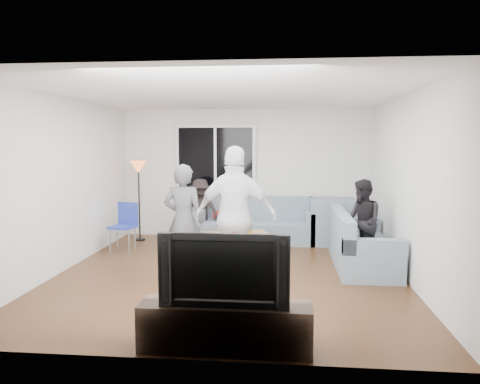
# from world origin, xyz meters

# --- Properties ---
(floor) EXTENTS (5.00, 5.50, 0.04)m
(floor) POSITION_xyz_m (0.00, 0.00, -0.02)
(floor) COLOR #56351C
(floor) RESTS_ON ground
(ceiling) EXTENTS (5.00, 5.50, 0.04)m
(ceiling) POSITION_xyz_m (0.00, 0.00, 2.62)
(ceiling) COLOR white
(ceiling) RESTS_ON ground
(wall_back) EXTENTS (5.00, 0.04, 2.60)m
(wall_back) POSITION_xyz_m (0.00, 2.77, 1.30)
(wall_back) COLOR silver
(wall_back) RESTS_ON ground
(wall_front) EXTENTS (5.00, 0.04, 2.60)m
(wall_front) POSITION_xyz_m (0.00, -2.77, 1.30)
(wall_front) COLOR silver
(wall_front) RESTS_ON ground
(wall_left) EXTENTS (0.04, 5.50, 2.60)m
(wall_left) POSITION_xyz_m (-2.52, 0.00, 1.30)
(wall_left) COLOR silver
(wall_left) RESTS_ON ground
(wall_right) EXTENTS (0.04, 5.50, 2.60)m
(wall_right) POSITION_xyz_m (2.52, 0.00, 1.30)
(wall_right) COLOR silver
(wall_right) RESTS_ON ground
(window_frame) EXTENTS (1.62, 0.06, 1.47)m
(window_frame) POSITION_xyz_m (-0.60, 2.69, 1.55)
(window_frame) COLOR white
(window_frame) RESTS_ON wall_back
(window_glass) EXTENTS (1.50, 0.02, 1.35)m
(window_glass) POSITION_xyz_m (-0.60, 2.65, 1.55)
(window_glass) COLOR black
(window_glass) RESTS_ON window_frame
(window_mullion) EXTENTS (0.05, 0.03, 1.35)m
(window_mullion) POSITION_xyz_m (-0.60, 2.64, 1.55)
(window_mullion) COLOR white
(window_mullion) RESTS_ON window_frame
(radiator) EXTENTS (1.30, 0.12, 0.62)m
(radiator) POSITION_xyz_m (-0.60, 2.65, 0.31)
(radiator) COLOR silver
(radiator) RESTS_ON floor
(potted_plant) EXTENTS (0.24, 0.20, 0.38)m
(potted_plant) POSITION_xyz_m (-0.22, 2.62, 0.81)
(potted_plant) COLOR #28642B
(potted_plant) RESTS_ON radiator
(vase) EXTENTS (0.19, 0.19, 0.19)m
(vase) POSITION_xyz_m (-0.67, 2.62, 0.72)
(vase) COLOR white
(vase) RESTS_ON radiator
(sofa_back_section) EXTENTS (2.30, 0.85, 0.85)m
(sofa_back_section) POSITION_xyz_m (0.22, 2.27, 0.42)
(sofa_back_section) COLOR slate
(sofa_back_section) RESTS_ON floor
(sofa_right_section) EXTENTS (2.00, 0.85, 0.85)m
(sofa_right_section) POSITION_xyz_m (2.02, 0.62, 0.42)
(sofa_right_section) COLOR slate
(sofa_right_section) RESTS_ON floor
(sofa_corner) EXTENTS (0.85, 0.85, 0.85)m
(sofa_corner) POSITION_xyz_m (1.71, 2.27, 0.42)
(sofa_corner) COLOR slate
(sofa_corner) RESTS_ON floor
(cushion_yellow) EXTENTS (0.42, 0.37, 0.14)m
(cushion_yellow) POSITION_xyz_m (-0.16, 2.25, 0.51)
(cushion_yellow) COLOR gold
(cushion_yellow) RESTS_ON sofa_back_section
(cushion_red) EXTENTS (0.44, 0.41, 0.13)m
(cushion_red) POSITION_xyz_m (-0.37, 2.33, 0.51)
(cushion_red) COLOR maroon
(cushion_red) RESTS_ON sofa_back_section
(coffee_table) EXTENTS (1.23, 0.91, 0.40)m
(coffee_table) POSITION_xyz_m (-0.02, 1.01, 0.20)
(coffee_table) COLOR #A97C51
(coffee_table) RESTS_ON floor
(pitcher) EXTENTS (0.17, 0.17, 0.17)m
(pitcher) POSITION_xyz_m (-0.10, 0.94, 0.49)
(pitcher) COLOR maroon
(pitcher) RESTS_ON coffee_table
(side_chair) EXTENTS (0.49, 0.49, 0.86)m
(side_chair) POSITION_xyz_m (-2.05, 1.22, 0.43)
(side_chair) COLOR #2436A0
(side_chair) RESTS_ON floor
(floor_lamp) EXTENTS (0.32, 0.32, 1.56)m
(floor_lamp) POSITION_xyz_m (-2.05, 2.18, 0.78)
(floor_lamp) COLOR orange
(floor_lamp) RESTS_ON floor
(player_left) EXTENTS (0.64, 0.46, 1.62)m
(player_left) POSITION_xyz_m (-0.64, -0.16, 0.81)
(player_left) COLOR #47464B
(player_left) RESTS_ON floor
(player_right) EXTENTS (1.15, 0.57, 1.88)m
(player_right) POSITION_xyz_m (0.16, -0.55, 0.94)
(player_right) COLOR silver
(player_right) RESTS_ON floor
(spectator_right) EXTENTS (0.65, 0.76, 1.36)m
(spectator_right) POSITION_xyz_m (2.02, 0.71, 0.68)
(spectator_right) COLOR black
(spectator_right) RESTS_ON floor
(spectator_back) EXTENTS (0.86, 0.60, 1.22)m
(spectator_back) POSITION_xyz_m (-0.85, 2.30, 0.61)
(spectator_back) COLOR black
(spectator_back) RESTS_ON floor
(tv_console) EXTENTS (1.60, 0.40, 0.44)m
(tv_console) POSITION_xyz_m (0.27, -2.50, 0.22)
(tv_console) COLOR #34261A
(tv_console) RESTS_ON floor
(television) EXTENTS (1.18, 0.16, 0.68)m
(television) POSITION_xyz_m (0.27, -2.50, 0.78)
(television) COLOR black
(television) RESTS_ON tv_console
(bottle_d) EXTENTS (0.07, 0.07, 0.24)m
(bottle_d) POSITION_xyz_m (0.23, 0.97, 0.52)
(bottle_d) COLOR #C68B11
(bottle_d) RESTS_ON coffee_table
(bottle_b) EXTENTS (0.08, 0.08, 0.23)m
(bottle_b) POSITION_xyz_m (-0.15, 0.85, 0.51)
(bottle_b) COLOR #318518
(bottle_b) RESTS_ON coffee_table
(bottle_c) EXTENTS (0.07, 0.07, 0.18)m
(bottle_c) POSITION_xyz_m (0.01, 1.16, 0.49)
(bottle_c) COLOR black
(bottle_c) RESTS_ON coffee_table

